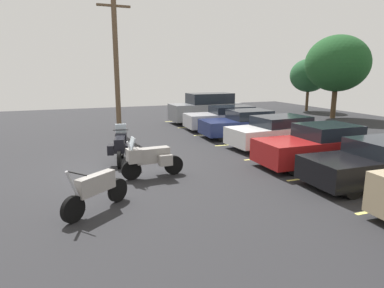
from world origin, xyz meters
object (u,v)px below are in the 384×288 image
object	(u,v)px
car_silver	(226,118)
car_navy	(244,124)
car_red	(319,146)
utility_pole	(116,64)
car_black	(375,163)
car_grey	(206,108)
car_white	(279,132)
motorcycle_third	(150,158)
motorcycle_second	(96,190)
motorcycle_touring	(120,146)

from	to	relation	value
car_silver	car_navy	distance (m)	2.61
car_red	utility_pole	xyz separation A→B (m)	(-9.35, -6.10, 3.16)
car_black	car_grey	bearing A→B (deg)	179.17
car_grey	car_silver	bearing A→B (deg)	1.32
car_white	car_navy	bearing A→B (deg)	-174.77
car_grey	car_white	distance (m)	8.32
car_grey	car_silver	world-z (taller)	car_grey
motorcycle_third	car_navy	world-z (taller)	car_navy
car_grey	car_navy	bearing A→B (deg)	-1.30
motorcycle_second	car_black	world-z (taller)	car_black
car_silver	utility_pole	xyz separation A→B (m)	(-0.74, -6.45, 3.20)
car_black	motorcycle_third	bearing A→B (deg)	-116.39
motorcycle_touring	car_silver	size ratio (longest dim) A/B	0.44
car_white	motorcycle_touring	bearing A→B (deg)	-88.94
motorcycle_touring	car_red	bearing A→B (deg)	66.45
motorcycle_second	car_white	world-z (taller)	car_white
car_white	car_red	bearing A→B (deg)	-7.49
car_white	car_grey	bearing A→B (deg)	-179.10
motorcycle_second	car_grey	bearing A→B (deg)	146.31
car_grey	car_white	bearing A→B (deg)	0.90
car_white	car_red	xyz separation A→B (m)	(3.21, -0.42, 0.01)
motorcycle_second	car_red	bearing A→B (deg)	100.25
motorcycle_touring	motorcycle_second	world-z (taller)	motorcycle_touring
car_white	car_black	xyz separation A→B (m)	(5.66, -0.33, -0.04)
car_grey	utility_pole	xyz separation A→B (m)	(2.17, -6.39, 2.90)
car_red	car_black	world-z (taller)	car_red
motorcycle_second	car_black	xyz separation A→B (m)	(0.93, 8.49, 0.12)
motorcycle_second	car_black	size ratio (longest dim) A/B	0.39
car_silver	car_grey	bearing A→B (deg)	-178.68
car_silver	car_white	bearing A→B (deg)	0.68
car_grey	car_white	xyz separation A→B (m)	(8.31, 0.13, -0.27)
car_red	utility_pole	size ratio (longest dim) A/B	0.63
car_white	car_black	bearing A→B (deg)	-3.38
motorcycle_touring	car_silver	world-z (taller)	motorcycle_touring
motorcycle_second	car_red	size ratio (longest dim) A/B	0.37
motorcycle_third	car_red	distance (m)	6.45
car_white	car_black	distance (m)	5.67
motorcycle_third	utility_pole	bearing A→B (deg)	177.94
car_white	motorcycle_third	bearing A→B (deg)	-70.37
car_navy	car_black	world-z (taller)	car_navy
car_silver	car_black	xyz separation A→B (m)	(11.06, -0.27, -0.01)
motorcycle_touring	utility_pole	world-z (taller)	utility_pole
car_grey	car_navy	size ratio (longest dim) A/B	1.06
car_grey	car_red	world-z (taller)	car_grey
motorcycle_third	car_white	size ratio (longest dim) A/B	0.43
motorcycle_touring	car_grey	xyz separation A→B (m)	(-8.45, 7.33, 0.33)
car_navy	car_red	size ratio (longest dim) A/B	0.97
motorcycle_second	motorcycle_third	world-z (taller)	motorcycle_third
car_white	car_red	size ratio (longest dim) A/B	1.05
car_navy	utility_pole	bearing A→B (deg)	-118.09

